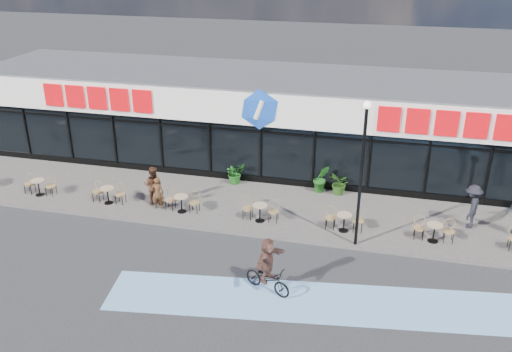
# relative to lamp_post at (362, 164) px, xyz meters

# --- Properties ---
(ground) EXTENTS (120.00, 120.00, 0.00)m
(ground) POSITION_rel_lamp_post_xyz_m (-4.84, -2.30, -3.43)
(ground) COLOR #28282B
(ground) RESTS_ON ground
(sidewalk) EXTENTS (44.00, 5.00, 0.10)m
(sidewalk) POSITION_rel_lamp_post_xyz_m (-4.84, 2.20, -3.38)
(sidewalk) COLOR #605B55
(sidewalk) RESTS_ON ground
(bike_lane) EXTENTS (14.17, 4.13, 0.01)m
(bike_lane) POSITION_rel_lamp_post_xyz_m (-0.84, -3.80, -3.42)
(bike_lane) COLOR #74A6DB
(bike_lane) RESTS_ON ground
(building) EXTENTS (30.60, 6.57, 4.75)m
(building) POSITION_rel_lamp_post_xyz_m (-4.84, 7.63, -1.09)
(building) COLOR black
(building) RESTS_ON ground
(lamp_post) EXTENTS (0.28, 0.28, 5.66)m
(lamp_post) POSITION_rel_lamp_post_xyz_m (0.00, 0.00, 0.00)
(lamp_post) COLOR black
(lamp_post) RESTS_ON sidewalk
(bistro_set_1) EXTENTS (1.54, 0.62, 0.90)m
(bistro_set_1) POSITION_rel_lamp_post_xyz_m (-14.30, 1.01, -2.87)
(bistro_set_1) COLOR tan
(bistro_set_1) RESTS_ON sidewalk
(bistro_set_2) EXTENTS (1.54, 0.62, 0.90)m
(bistro_set_2) POSITION_rel_lamp_post_xyz_m (-10.86, 1.01, -2.87)
(bistro_set_2) COLOR tan
(bistro_set_2) RESTS_ON sidewalk
(bistro_set_3) EXTENTS (1.54, 0.62, 0.90)m
(bistro_set_3) POSITION_rel_lamp_post_xyz_m (-7.42, 1.01, -2.87)
(bistro_set_3) COLOR tan
(bistro_set_3) RESTS_ON sidewalk
(bistro_set_4) EXTENTS (1.54, 0.62, 0.90)m
(bistro_set_4) POSITION_rel_lamp_post_xyz_m (-3.98, 1.01, -2.87)
(bistro_set_4) COLOR tan
(bistro_set_4) RESTS_ON sidewalk
(bistro_set_5) EXTENTS (1.54, 0.62, 0.90)m
(bistro_set_5) POSITION_rel_lamp_post_xyz_m (-0.54, 1.01, -2.87)
(bistro_set_5) COLOR tan
(bistro_set_5) RESTS_ON sidewalk
(bistro_set_6) EXTENTS (1.54, 0.62, 0.90)m
(bistro_set_6) POSITION_rel_lamp_post_xyz_m (2.90, 1.01, -2.87)
(bistro_set_6) COLOR tan
(bistro_set_6) RESTS_ON sidewalk
(potted_plant_left) EXTENTS (1.22, 1.23, 1.03)m
(potted_plant_left) POSITION_rel_lamp_post_xyz_m (-6.00, 4.30, -2.81)
(potted_plant_left) COLOR #1C5919
(potted_plant_left) RESTS_ON sidewalk
(potted_plant_mid) EXTENTS (0.89, 0.81, 1.31)m
(potted_plant_mid) POSITION_rel_lamp_post_xyz_m (-1.91, 4.32, -2.67)
(potted_plant_mid) COLOR #1D5B1A
(potted_plant_mid) RESTS_ON sidewalk
(potted_plant_right) EXTENTS (1.19, 1.23, 1.05)m
(potted_plant_right) POSITION_rel_lamp_post_xyz_m (-1.05, 4.23, -2.80)
(potted_plant_right) COLOR #254B15
(potted_plant_right) RESTS_ON sidewalk
(patron_left) EXTENTS (0.60, 0.47, 1.45)m
(patron_left) POSITION_rel_lamp_post_xyz_m (-8.51, 0.98, -2.60)
(patron_left) COLOR #4B2F1A
(patron_left) RESTS_ON sidewalk
(patron_right) EXTENTS (0.90, 0.73, 1.74)m
(patron_right) POSITION_rel_lamp_post_xyz_m (-8.88, 1.38, -2.46)
(patron_right) COLOR #482819
(patron_right) RESTS_ON sidewalk
(pedestrian_a) EXTENTS (0.97, 1.32, 1.84)m
(pedestrian_a) POSITION_rel_lamp_post_xyz_m (4.37, 2.47, -2.41)
(pedestrian_a) COLOR black
(pedestrian_a) RESTS_ON sidewalk
(cyclist_a) EXTENTS (1.85, 1.51, 2.01)m
(cyclist_a) POSITION_rel_lamp_post_xyz_m (-2.64, -3.59, -2.57)
(cyclist_a) COLOR black
(cyclist_a) RESTS_ON ground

